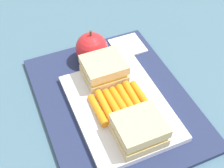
{
  "coord_description": "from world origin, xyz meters",
  "views": [
    {
      "loc": [
        -0.35,
        0.16,
        0.47
      ],
      "look_at": [
        0.01,
        0.0,
        0.04
      ],
      "focal_mm": 49.72,
      "sensor_mm": 36.0,
      "label": 1
    }
  ],
  "objects": [
    {
      "name": "sandwich_half_right",
      "position": [
        0.05,
        0.0,
        0.04
      ],
      "size": [
        0.07,
        0.08,
        0.04
      ],
      "color": "#DBC189",
      "rests_on": "food_tray"
    },
    {
      "name": "food_tray",
      "position": [
        -0.03,
        0.0,
        0.02
      ],
      "size": [
        0.23,
        0.17,
        0.01
      ],
      "primitive_type": "cube",
      "color": "white",
      "rests_on": "lunchbag_mat"
    },
    {
      "name": "apple",
      "position": [
        0.12,
        0.0,
        0.04
      ],
      "size": [
        0.07,
        0.07,
        0.08
      ],
      "color": "red",
      "rests_on": "lunchbag_mat"
    },
    {
      "name": "carrot_sticks_bundle",
      "position": [
        -0.02,
        0.0,
        0.03
      ],
      "size": [
        0.08,
        0.1,
        0.02
      ],
      "color": "orange",
      "rests_on": "food_tray"
    },
    {
      "name": "sandwich_half_left",
      "position": [
        -0.1,
        0.0,
        0.04
      ],
      "size": [
        0.07,
        0.08,
        0.04
      ],
      "color": "#DBC189",
      "rests_on": "food_tray"
    },
    {
      "name": "ground_plane",
      "position": [
        0.0,
        0.0,
        0.0
      ],
      "size": [
        2.4,
        2.4,
        0.0
      ],
      "primitive_type": "plane",
      "color": "#42667A"
    },
    {
      "name": "lunchbag_mat",
      "position": [
        0.0,
        0.0,
        0.01
      ],
      "size": [
        0.36,
        0.28,
        0.01
      ],
      "primitive_type": "cube",
      "color": "navy",
      "rests_on": "ground_plane"
    },
    {
      "name": "paper_napkin",
      "position": [
        0.14,
        -0.09,
        0.01
      ],
      "size": [
        0.07,
        0.07,
        0.0
      ],
      "primitive_type": "cube",
      "rotation": [
        0.0,
        0.0,
        -0.0
      ],
      "color": "white",
      "rests_on": "lunchbag_mat"
    }
  ]
}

